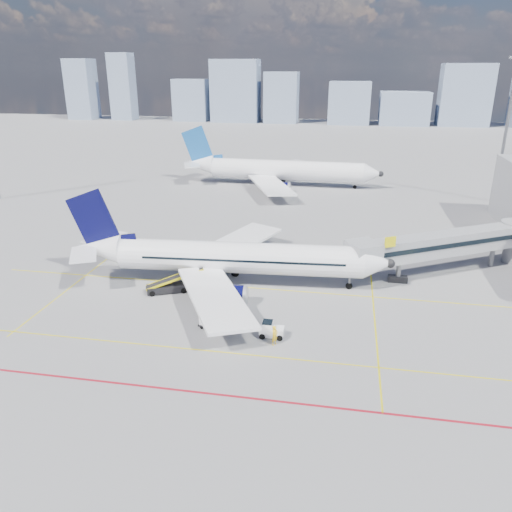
{
  "coord_description": "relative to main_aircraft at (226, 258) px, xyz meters",
  "views": [
    {
      "loc": [
        10.28,
        -43.06,
        23.58
      ],
      "look_at": [
        1.0,
        7.81,
        4.0
      ],
      "focal_mm": 35.0,
      "sensor_mm": 36.0,
      "label": 1
    }
  ],
  "objects": [
    {
      "name": "apron_markings",
      "position": [
        2.05,
        -12.56,
        -3.22
      ],
      "size": [
        90.0,
        35.12,
        0.01
      ],
      "color": "#D7CA0B",
      "rests_on": "ground"
    },
    {
      "name": "baggage_tug",
      "position": [
        6.89,
        -11.2,
        -2.48
      ],
      "size": [
        2.27,
        1.38,
        1.56
      ],
      "rotation": [
        0.0,
        0.0,
        0.01
      ],
      "color": "white",
      "rests_on": "ground"
    },
    {
      "name": "cargo_dolly",
      "position": [
        1.61,
        -10.59,
        -2.19
      ],
      "size": [
        3.72,
        2.33,
        1.89
      ],
      "rotation": [
        0.0,
        0.0,
        -0.25
      ],
      "color": "black",
      "rests_on": "ground"
    },
    {
      "name": "jet_bridge",
      "position": [
        26.14,
        8.26,
        0.52
      ],
      "size": [
        23.55,
        15.78,
        6.3
      ],
      "color": "#919399",
      "rests_on": "ground"
    },
    {
      "name": "main_aircraft",
      "position": [
        0.0,
        0.0,
        0.0
      ],
      "size": [
        37.21,
        32.39,
        10.93
      ],
      "rotation": [
        0.0,
        0.0,
        0.07
      ],
      "color": "white",
      "rests_on": "ground"
    },
    {
      "name": "floodlight_mast_ne",
      "position": [
        40.63,
        46.35,
        10.36
      ],
      "size": [
        3.2,
        0.61,
        25.45
      ],
      "color": "slate",
      "rests_on": "ground"
    },
    {
      "name": "second_aircraft",
      "position": [
        -1.4,
        52.57,
        -0.01
      ],
      "size": [
        42.99,
        37.45,
        12.53
      ],
      "rotation": [
        0.0,
        0.0,
        -0.03
      ],
      "color": "white",
      "rests_on": "ground"
    },
    {
      "name": "belt_loader",
      "position": [
        -5.82,
        -3.37,
        -2.54
      ],
      "size": [
        6.44,
        3.87,
        2.65
      ],
      "rotation": [
        0.0,
        0.0,
        0.41
      ],
      "color": "black",
      "rests_on": "ground"
    },
    {
      "name": "ground",
      "position": [
        2.63,
        -8.65,
        -3.22
      ],
      "size": [
        420.0,
        420.0,
        0.0
      ],
      "primitive_type": "plane",
      "color": "gray",
      "rests_on": "ground"
    },
    {
      "name": "ramp_worker",
      "position": [
        7.47,
        -12.53,
        -2.28
      ],
      "size": [
        0.75,
        0.82,
        1.89
      ],
      "primitive_type": "imported",
      "rotation": [
        0.0,
        0.0,
        0.99
      ],
      "color": "yellow",
      "rests_on": "ground"
    },
    {
      "name": "distant_skyline",
      "position": [
        7.36,
        181.35,
        8.39
      ],
      "size": [
        247.69,
        15.39,
        30.03
      ],
      "color": "#7687A3",
      "rests_on": "ground"
    }
  ]
}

